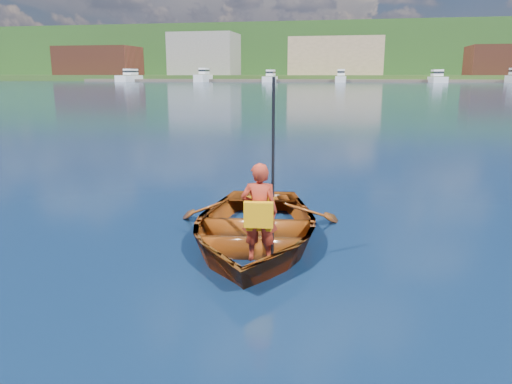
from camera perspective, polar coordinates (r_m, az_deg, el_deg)
name	(u,v)px	position (r m, az deg, el deg)	size (l,w,h in m)	color
ground	(196,233)	(7.42, -6.87, -4.71)	(600.00, 600.00, 0.00)	#162242
rowboat	(253,227)	(6.89, -0.31, -4.05)	(3.00, 3.91, 0.75)	maroon
child_paddler	(260,212)	(5.89, 0.41, -2.29)	(0.46, 0.37, 2.15)	#AD301E
shoreline	(354,56)	(243.45, 11.09, 14.96)	(400.00, 140.00, 22.00)	#335323
dock	(338,81)	(154.81, 9.39, 12.44)	(160.00, 11.83, 0.80)	brown
waterfront_buildings	(328,57)	(172.07, 8.20, 15.00)	(202.00, 16.00, 14.00)	maroon
marina_yachts	(329,77)	(150.22, 8.33, 12.83)	(139.22, 13.39, 4.44)	white
hillside_trees	(329,39)	(246.50, 8.40, 16.93)	(281.86, 89.10, 27.10)	#382314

